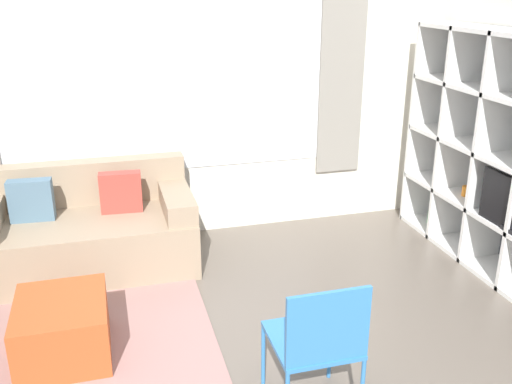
{
  "coord_description": "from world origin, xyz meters",
  "views": [
    {
      "loc": [
        -0.57,
        -2.08,
        2.27
      ],
      "look_at": [
        0.45,
        1.61,
        0.85
      ],
      "focal_mm": 40.0,
      "sensor_mm": 36.0,
      "label": 1
    }
  ],
  "objects": [
    {
      "name": "area_rug",
      "position": [
        -1.27,
        1.45,
        0.01
      ],
      "size": [
        2.62,
        1.77,
        0.01
      ],
      "primitive_type": "cube",
      "color": "gray",
      "rests_on": "ground_plane"
    },
    {
      "name": "folding_chair",
      "position": [
        0.41,
        0.27,
        0.52
      ],
      "size": [
        0.44,
        0.46,
        0.86
      ],
      "rotation": [
        0.0,
        0.0,
        3.14
      ],
      "color": "#3375B7",
      "rests_on": "ground_plane"
    },
    {
      "name": "ottoman",
      "position": [
        -0.93,
        1.23,
        0.19
      ],
      "size": [
        0.56,
        0.65,
        0.39
      ],
      "color": "#B74C23",
      "rests_on": "ground_plane"
    },
    {
      "name": "wall_back",
      "position": [
        0.0,
        2.96,
        1.36
      ],
      "size": [
        6.55,
        0.11,
        2.7
      ],
      "color": "silver",
      "rests_on": "ground_plane"
    },
    {
      "name": "couch_main",
      "position": [
        -0.78,
        2.47,
        0.32
      ],
      "size": [
        1.74,
        0.9,
        0.83
      ],
      "color": "gray",
      "rests_on": "ground_plane"
    }
  ]
}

